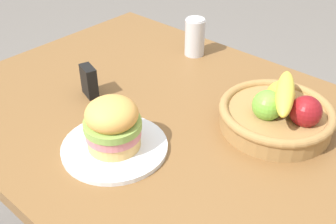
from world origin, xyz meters
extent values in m
cube|color=brown|center=(0.00, 0.00, 0.73)|extent=(1.40, 0.90, 0.04)
cylinder|color=brown|center=(-0.62, 0.37, 0.35)|extent=(0.07, 0.07, 0.71)
cylinder|color=white|center=(-0.08, -0.19, 0.76)|extent=(0.25, 0.25, 0.01)
cylinder|color=#DBAD60|center=(-0.08, -0.19, 0.78)|extent=(0.13, 0.13, 0.03)
cylinder|color=#C67075|center=(-0.08, -0.19, 0.80)|extent=(0.13, 0.13, 0.02)
cylinder|color=#84A84C|center=(-0.08, -0.19, 0.82)|extent=(0.14, 0.14, 0.02)
ellipsoid|color=#DF9F4D|center=(-0.08, -0.19, 0.85)|extent=(0.12, 0.12, 0.07)
cylinder|color=silver|center=(-0.26, 0.32, 0.81)|extent=(0.07, 0.07, 0.12)
cylinder|color=silver|center=(-0.26, 0.32, 0.87)|extent=(0.06, 0.06, 0.00)
cylinder|color=#9E7542|center=(0.16, 0.14, 0.78)|extent=(0.28, 0.28, 0.05)
torus|color=#9E7542|center=(0.16, 0.14, 0.80)|extent=(0.29, 0.29, 0.02)
sphere|color=maroon|center=(0.23, 0.14, 0.83)|extent=(0.08, 0.08, 0.08)
sphere|color=gold|center=(0.14, 0.17, 0.83)|extent=(0.07, 0.07, 0.07)
sphere|color=#6BAD38|center=(0.15, 0.10, 0.83)|extent=(0.08, 0.08, 0.08)
ellipsoid|color=yellow|center=(0.17, 0.13, 0.86)|extent=(0.14, 0.21, 0.06)
cube|color=black|center=(-0.31, -0.08, 0.80)|extent=(0.07, 0.05, 0.09)
camera|label=1|loc=(0.52, -0.67, 1.38)|focal=43.79mm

